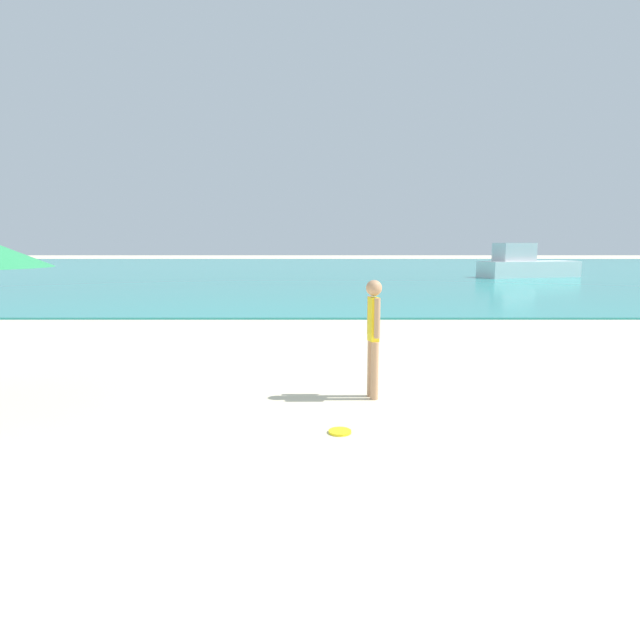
# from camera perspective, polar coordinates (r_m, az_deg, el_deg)

# --- Properties ---
(water) EXTENTS (160.00, 60.00, 0.06)m
(water) POSITION_cam_1_polar(r_m,az_deg,el_deg) (43.87, -0.31, 5.71)
(water) COLOR teal
(water) RESTS_ON ground
(person_standing) EXTENTS (0.21, 0.35, 1.57)m
(person_standing) POSITION_cam_1_polar(r_m,az_deg,el_deg) (6.76, 6.02, -1.30)
(person_standing) COLOR tan
(person_standing) RESTS_ON ground
(frisbee) EXTENTS (0.25, 0.25, 0.03)m
(frisbee) POSITION_cam_1_polar(r_m,az_deg,el_deg) (5.70, 2.31, -12.24)
(frisbee) COLOR yellow
(frisbee) RESTS_ON ground
(boat_near) EXTENTS (6.39, 3.56, 2.07)m
(boat_near) POSITION_cam_1_polar(r_m,az_deg,el_deg) (33.99, 21.88, 5.62)
(boat_near) COLOR white
(boat_near) RESTS_ON water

